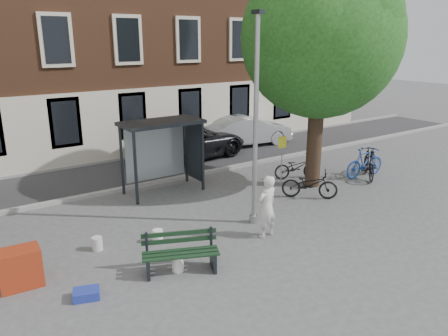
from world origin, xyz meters
name	(u,v)px	position (x,y,z in m)	size (l,w,h in m)	color
ground	(254,222)	(0.00, 0.00, 0.00)	(90.00, 90.00, 0.00)	#4C4C4F
road	(153,168)	(0.00, 7.00, 0.01)	(40.00, 4.00, 0.01)	#28282B
curb_near	(175,178)	(0.00, 5.00, 0.06)	(40.00, 0.25, 0.12)	gray
curb_far	(135,157)	(0.00, 9.00, 0.06)	(40.00, 0.25, 0.12)	gray
building_row	(94,4)	(0.00, 13.00, 7.00)	(30.00, 8.00, 14.00)	brown
lamppost	(255,133)	(0.00, 0.00, 2.78)	(0.28, 0.35, 6.11)	#9EA0A3
tree_right	(324,31)	(4.01, 1.38, 5.62)	(5.76, 5.60, 8.20)	black
bus_shelter	(171,139)	(-0.61, 4.11, 1.92)	(2.85, 1.45, 2.62)	#1E2328
painter	(267,207)	(-0.31, -0.97, 0.90)	(0.65, 0.43, 1.80)	silver
bench	(181,255)	(-3.23, -1.28, 0.43)	(1.90, 1.23, 0.93)	#1E2328
bike_a	(296,167)	(4.07, 2.45, 0.48)	(0.63, 1.81, 0.95)	black
bike_b	(365,162)	(6.50, 1.08, 0.60)	(0.56, 1.99, 1.20)	navy
bike_c	(310,184)	(2.91, 0.57, 0.50)	(0.67, 1.92, 1.01)	black
bike_d	(369,163)	(6.50, 0.88, 0.60)	(0.56, 2.00, 1.20)	black
car_dark	(189,142)	(2.09, 7.53, 0.79)	(2.61, 5.66, 1.57)	black
car_silver	(248,131)	(5.92, 8.06, 0.77)	(1.62, 4.66, 1.53)	#999CA0
red_stand	(20,268)	(-6.52, 0.16, 0.45)	(0.90, 0.60, 0.90)	maroon
blue_crate	(86,294)	(-5.48, -1.14, 0.10)	(0.55, 0.40, 0.20)	navy
bucket_a	(178,264)	(-3.30, -1.25, 0.18)	(0.28, 0.28, 0.36)	white
bucket_b	(158,236)	(-3.00, 0.43, 0.18)	(0.28, 0.28, 0.36)	white
bucket_c	(97,244)	(-4.53, 0.92, 0.18)	(0.28, 0.28, 0.36)	silver
notice_sign	(282,150)	(3.00, 2.15, 1.37)	(0.33, 0.07, 1.90)	#9EA0A3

